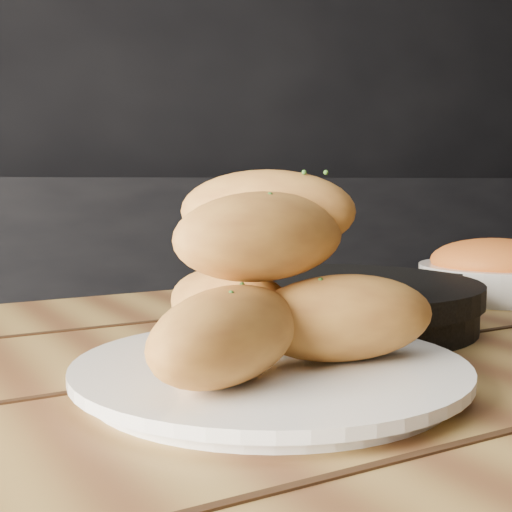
{
  "coord_description": "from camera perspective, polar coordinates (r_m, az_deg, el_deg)",
  "views": [
    {
      "loc": [
        -0.74,
        -0.26,
        0.89
      ],
      "look_at": [
        -0.49,
        0.17,
        0.84
      ],
      "focal_mm": 50.0,
      "sensor_mm": 36.0,
      "label": 1
    }
  ],
  "objects": [
    {
      "name": "back_wall",
      "position": [
        2.43,
        -12.19,
        16.82
      ],
      "size": [
        4.0,
        0.04,
        2.7
      ],
      "primitive_type": "cube",
      "color": "black",
      "rests_on": "ground"
    },
    {
      "name": "counter",
      "position": [
        2.15,
        -9.18,
        -5.91
      ],
      "size": [
        2.8,
        0.6,
        0.9
      ],
      "primitive_type": "cube",
      "color": "black",
      "rests_on": "ground"
    },
    {
      "name": "table",
      "position": [
        0.58,
        15.07,
        -17.93
      ],
      "size": [
        1.57,
        0.98,
        0.75
      ],
      "color": "olive",
      "rests_on": "ground"
    },
    {
      "name": "plate",
      "position": [
        0.5,
        1.15,
        -9.36
      ],
      "size": [
        0.28,
        0.28,
        0.02
      ],
      "color": "white",
      "rests_on": "table"
    },
    {
      "name": "bread_rolls",
      "position": [
        0.49,
        0.86,
        -2.08
      ],
      "size": [
        0.25,
        0.22,
        0.13
      ],
      "color": "#C28535",
      "rests_on": "plate"
    },
    {
      "name": "skillet",
      "position": [
        0.71,
        6.38,
        -3.7
      ],
      "size": [
        0.42,
        0.29,
        0.05
      ],
      "color": "black",
      "rests_on": "table"
    },
    {
      "name": "bowl",
      "position": [
        0.92,
        18.61,
        -1.14
      ],
      "size": [
        0.18,
        0.18,
        0.07
      ],
      "color": "white",
      "rests_on": "table"
    }
  ]
}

